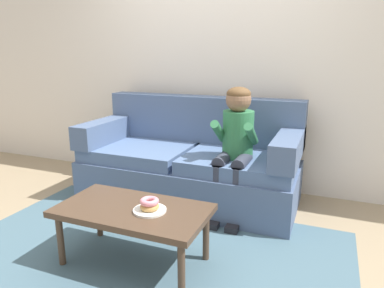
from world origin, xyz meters
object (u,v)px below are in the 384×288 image
(couch, at_px, (191,164))
(toy_controller, at_px, (109,223))
(person_child, at_px, (235,140))
(coffee_table, at_px, (133,214))
(donut, at_px, (150,207))

(couch, distance_m, toy_controller, 0.95)
(person_child, bearing_deg, couch, 156.57)
(coffee_table, height_order, person_child, person_child)
(person_child, xyz_separation_m, donut, (-0.28, -0.97, -0.24))
(toy_controller, bearing_deg, couch, 72.61)
(donut, bearing_deg, coffee_table, 176.97)
(person_child, height_order, toy_controller, person_child)
(toy_controller, bearing_deg, coffee_table, -29.40)
(coffee_table, relative_size, person_child, 0.89)
(person_child, distance_m, toy_controller, 1.24)
(donut, bearing_deg, couch, 99.48)
(person_child, relative_size, toy_controller, 4.87)
(coffee_table, bearing_deg, donut, -3.03)
(person_child, xyz_separation_m, toy_controller, (-0.88, -0.59, -0.65))
(coffee_table, distance_m, person_child, 1.09)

